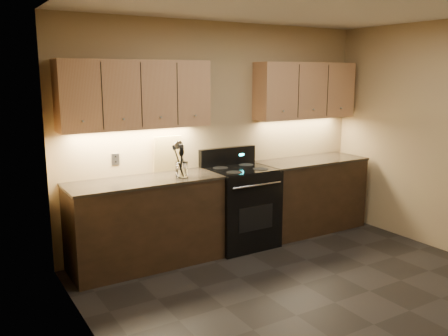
{
  "coord_description": "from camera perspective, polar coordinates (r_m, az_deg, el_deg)",
  "views": [
    {
      "loc": [
        -2.89,
        -2.83,
        2.01
      ],
      "look_at": [
        -0.28,
        1.45,
        1.01
      ],
      "focal_mm": 38.0,
      "sensor_mm": 36.0,
      "label": 1
    }
  ],
  "objects": [
    {
      "name": "wall_left",
      "position": [
        3.05,
        -13.54,
        -2.51
      ],
      "size": [
        0.04,
        4.0,
        2.6
      ],
      "primitive_type": "cube",
      "color": "tan",
      "rests_on": "ground"
    },
    {
      "name": "utensil_crock",
      "position": [
        5.05,
        -5.1,
        -0.23
      ],
      "size": [
        0.13,
        0.13,
        0.17
      ],
      "color": "white",
      "rests_on": "counter_left"
    },
    {
      "name": "cutting_board",
      "position": [
        5.34,
        -6.83,
        1.71
      ],
      "size": [
        0.32,
        0.08,
        0.41
      ],
      "primitive_type": "cube",
      "rotation": [
        0.13,
        0.0,
        -0.02
      ],
      "color": "tan",
      "rests_on": "counter_left"
    },
    {
      "name": "steel_skimmer",
      "position": [
        5.03,
        -4.67,
        1.19
      ],
      "size": [
        0.19,
        0.13,
        0.39
      ],
      "primitive_type": null,
      "rotation": [
        0.1,
        -0.25,
        -0.08
      ],
      "color": "silver",
      "rests_on": "utensil_crock"
    },
    {
      "name": "floor",
      "position": [
        4.52,
        13.21,
        -15.48
      ],
      "size": [
        4.0,
        4.0,
        0.0
      ],
      "primitive_type": "plane",
      "color": "black",
      "rests_on": "ground"
    },
    {
      "name": "upper_cab_right",
      "position": [
        6.21,
        9.77,
        9.16
      ],
      "size": [
        1.44,
        0.3,
        0.7
      ],
      "primitive_type": "cube",
      "color": "tan",
      "rests_on": "wall_back"
    },
    {
      "name": "upper_cab_left",
      "position": [
        5.02,
        -10.55,
        8.68
      ],
      "size": [
        1.6,
        0.3,
        0.7
      ],
      "primitive_type": "cube",
      "color": "tan",
      "rests_on": "wall_back"
    },
    {
      "name": "steel_spatula",
      "position": [
        5.04,
        -4.8,
        1.15
      ],
      "size": [
        0.16,
        0.16,
        0.38
      ],
      "primitive_type": null,
      "rotation": [
        0.2,
        -0.15,
        -0.17
      ],
      "color": "silver",
      "rests_on": "utensil_crock"
    },
    {
      "name": "counter_right",
      "position": [
        6.28,
        10.26,
        -3.15
      ],
      "size": [
        1.46,
        0.62,
        0.93
      ],
      "color": "black",
      "rests_on": "ground"
    },
    {
      "name": "black_turner",
      "position": [
        5.0,
        -4.94,
        1.03
      ],
      "size": [
        0.19,
        0.15,
        0.37
      ],
      "primitive_type": null,
      "rotation": [
        -0.23,
        -0.18,
        0.38
      ],
      "color": "black",
      "rests_on": "utensil_crock"
    },
    {
      "name": "counter_left",
      "position": [
        5.11,
        -9.4,
        -6.48
      ],
      "size": [
        1.62,
        0.62,
        0.93
      ],
      "color": "black",
      "rests_on": "ground"
    },
    {
      "name": "wooden_spoon",
      "position": [
        5.01,
        -5.24,
        0.69
      ],
      "size": [
        0.11,
        0.12,
        0.31
      ],
      "primitive_type": null,
      "rotation": [
        -0.16,
        0.18,
        0.16
      ],
      "color": "tan",
      "rests_on": "utensil_crock"
    },
    {
      "name": "outlet_plate",
      "position": [
        5.16,
        -12.93,
        1.04
      ],
      "size": [
        0.08,
        0.01,
        0.12
      ],
      "primitive_type": "cube",
      "color": "#B2B5BA",
      "rests_on": "wall_back"
    },
    {
      "name": "wall_back",
      "position": [
        5.67,
        -0.47,
        4.07
      ],
      "size": [
        4.0,
        0.04,
        2.6
      ],
      "primitive_type": "cube",
      "color": "tan",
      "rests_on": "ground"
    },
    {
      "name": "black_spoon",
      "position": [
        5.04,
        -5.24,
        0.81
      ],
      "size": [
        0.09,
        0.14,
        0.31
      ],
      "primitive_type": null,
      "rotation": [
        0.29,
        -0.1,
        -0.01
      ],
      "color": "black",
      "rests_on": "utensil_crock"
    },
    {
      "name": "stove",
      "position": [
        5.61,
        1.92,
        -4.57
      ],
      "size": [
        0.76,
        0.68,
        1.14
      ],
      "color": "black",
      "rests_on": "ground"
    }
  ]
}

